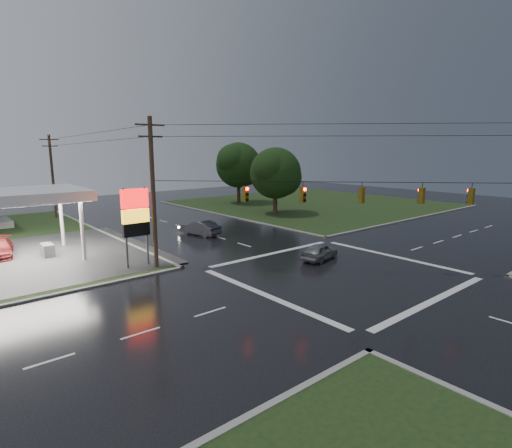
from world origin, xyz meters
TOP-DOWN VIEW (x-y plane):
  - ground at (0.00, 0.00)m, footprint 120.00×120.00m
  - grass_ne at (26.00, 26.00)m, footprint 36.00×36.00m
  - pylon_sign at (-10.50, 10.50)m, footprint 2.00×0.35m
  - utility_pole_nw at (-9.50, 9.50)m, footprint 2.20×0.32m
  - utility_pole_n at (-9.50, 38.00)m, footprint 2.20×0.32m
  - traffic_signals at (0.02, -0.02)m, footprint 26.87×26.87m
  - tree_ne_near at (14.14, 21.99)m, footprint 7.99×6.80m
  - tree_ne_far at (17.15, 33.99)m, footprint 8.46×7.20m
  - car_north at (-0.80, 17.31)m, footprint 2.64×4.86m
  - car_crossing at (1.57, 3.19)m, footprint 4.13×2.36m

SIDE VIEW (x-z plane):
  - ground at x=0.00m, z-range 0.00..0.00m
  - grass_ne at x=26.00m, z-range 0.00..0.08m
  - car_crossing at x=1.57m, z-range 0.00..1.32m
  - car_north at x=-0.80m, z-range 0.00..1.52m
  - pylon_sign at x=-10.50m, z-range 1.01..7.01m
  - utility_pole_n at x=-9.50m, z-range 0.22..10.72m
  - tree_ne_near at x=14.14m, z-range 1.07..10.05m
  - utility_pole_nw at x=-9.50m, z-range 0.22..11.22m
  - tree_ne_far at x=17.15m, z-range 1.28..11.08m
  - traffic_signals at x=0.02m, z-range 5.75..7.22m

